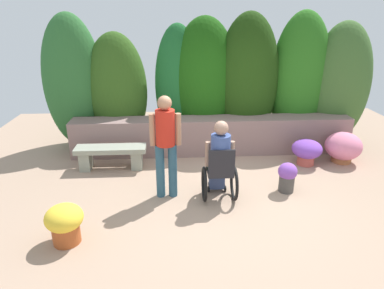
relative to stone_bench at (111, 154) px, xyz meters
name	(u,v)px	position (x,y,z in m)	size (l,w,h in m)	color
ground_plane	(226,199)	(2.02, -1.30, -0.29)	(10.69, 10.69, 0.00)	tan
stone_retaining_wall	(212,135)	(2.02, 0.70, 0.09)	(5.86, 0.54, 0.77)	gray
hedge_backdrop	(215,83)	(2.14, 1.33, 1.09)	(7.16, 1.15, 2.90)	#2E672F
stone_bench	(111,154)	(0.00, 0.00, 0.00)	(1.33, 0.38, 0.45)	gray
person_in_wheelchair	(220,163)	(1.91, -1.27, 0.33)	(0.53, 0.66, 1.33)	black
person_standing_companion	(166,140)	(1.07, -1.14, 0.68)	(0.49, 0.30, 1.68)	#2C5367
flower_pot_purple_near	(307,151)	(3.82, -0.04, 0.00)	(0.58, 0.58, 0.51)	#BC5047
flower_pot_terracotta_by_wall	(343,147)	(4.59, 0.04, 0.02)	(0.71, 0.71, 0.61)	#A86139
flower_pot_red_accent	(287,176)	(3.08, -1.11, -0.01)	(0.32, 0.32, 0.51)	#494542
flower_pot_small_foreground	(65,222)	(-0.23, -2.29, 0.01)	(0.49, 0.49, 0.54)	#AC4F24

